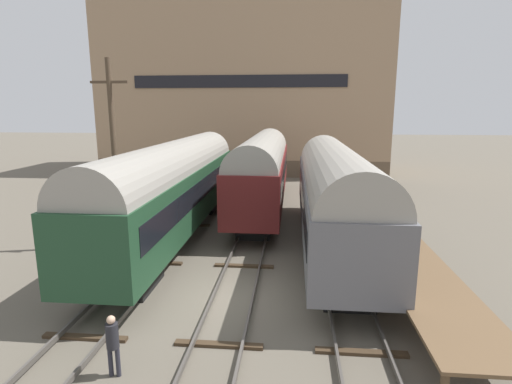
% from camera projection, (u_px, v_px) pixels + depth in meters
% --- Properties ---
extents(ground_plane, '(200.00, 200.00, 0.00)m').
position_uv_depth(ground_plane, '(234.00, 299.00, 14.56)').
color(ground_plane, '#60594C').
extents(track_left, '(2.60, 60.00, 0.26)m').
position_uv_depth(track_left, '(126.00, 290.00, 14.91)').
color(track_left, '#4C4742').
rests_on(track_left, ground).
extents(track_middle, '(2.60, 60.00, 0.26)m').
position_uv_depth(track_middle, '(234.00, 295.00, 14.53)').
color(track_middle, '#4C4742').
rests_on(track_middle, ground).
extents(track_right, '(2.60, 60.00, 0.26)m').
position_uv_depth(track_right, '(348.00, 300.00, 14.16)').
color(track_right, '#4C4742').
rests_on(track_right, ground).
extents(train_car_grey, '(3.12, 16.54, 5.09)m').
position_uv_depth(train_car_grey, '(334.00, 192.00, 19.32)').
color(train_car_grey, black).
rests_on(train_car_grey, ground).
extents(train_car_green, '(2.96, 18.77, 5.17)m').
position_uv_depth(train_car_green, '(175.00, 184.00, 20.82)').
color(train_car_green, black).
rests_on(train_car_green, ground).
extents(train_car_maroon, '(2.99, 17.39, 5.16)m').
position_uv_depth(train_car_maroon, '(263.00, 167.00, 27.02)').
color(train_car_maroon, black).
rests_on(train_car_maroon, ground).
extents(station_platform, '(2.42, 14.01, 1.12)m').
position_uv_depth(station_platform, '(409.00, 260.00, 15.49)').
color(station_platform, brown).
rests_on(station_platform, ground).
extents(bench, '(1.40, 0.40, 0.91)m').
position_uv_depth(bench, '(396.00, 225.00, 18.16)').
color(bench, '#2D4C33').
rests_on(bench, station_platform).
extents(person_worker, '(0.32, 0.32, 1.69)m').
position_uv_depth(person_worker, '(113.00, 340.00, 10.15)').
color(person_worker, '#282833').
rests_on(person_worker, ground).
extents(utility_pole, '(1.80, 0.24, 9.12)m').
position_uv_depth(utility_pole, '(114.00, 153.00, 19.20)').
color(utility_pole, '#473828').
rests_on(utility_pole, ground).
extents(warehouse_building, '(29.95, 11.97, 17.21)m').
position_uv_depth(warehouse_building, '(246.00, 93.00, 44.89)').
color(warehouse_building, brown).
rests_on(warehouse_building, ground).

